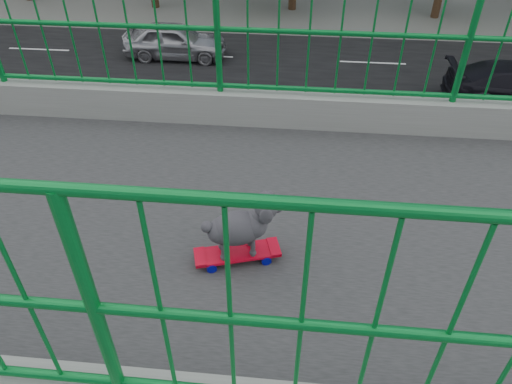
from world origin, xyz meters
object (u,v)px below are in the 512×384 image
object	(u,v)px
skateboard	(237,254)
car_1	(466,183)
car_2	(392,122)
car_4	(175,41)
poodle	(241,225)
car_0	(392,255)

from	to	relation	value
skateboard	car_1	world-z (taller)	skateboard
skateboard	car_2	xyz separation A→B (m)	(-12.73, 3.59, -6.29)
car_4	skateboard	bearing A→B (deg)	-163.95
poodle	car_2	world-z (taller)	poodle
skateboard	car_4	xyz separation A→B (m)	(-19.13, -5.50, -6.26)
car_0	car_4	xyz separation A→B (m)	(-12.80, -8.32, 0.06)
car_1	car_4	bearing A→B (deg)	-131.54
car_0	car_4	distance (m)	15.27
skateboard	car_2	bearing A→B (deg)	147.82
skateboard	car_1	distance (m)	12.63
poodle	car_4	bearing A→B (deg)	179.69
car_0	car_1	xyz separation A→B (m)	(-3.20, 2.52, -0.04)
skateboard	car_4	distance (m)	20.86
car_2	car_4	xyz separation A→B (m)	(-6.40, -9.09, 0.04)
car_0	car_4	size ratio (longest dim) A/B	0.93
car_2	skateboard	bearing A→B (deg)	164.26
car_1	car_4	size ratio (longest dim) A/B	0.91
car_1	car_2	size ratio (longest dim) A/B	0.77
skateboard	car_2	distance (m)	14.64
car_1	car_4	world-z (taller)	car_4
skateboard	car_1	size ratio (longest dim) A/B	0.13
car_4	car_2	bearing A→B (deg)	-125.15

